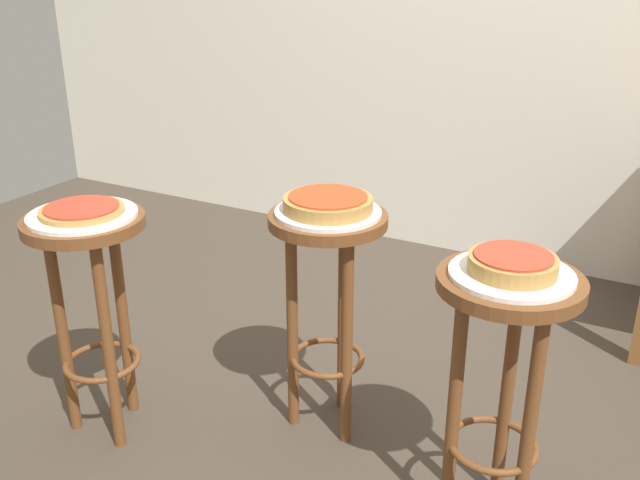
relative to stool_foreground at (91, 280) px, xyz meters
The scene contains 10 objects.
ground_plane 1.03m from the stool_foreground, 25.91° to the left, with size 6.00×6.00×0.00m, color #42382D.
stool_foreground is the anchor object (origin of this frame).
serving_plate_foreground 0.21m from the stool_foreground, behind, with size 0.32×0.32×0.01m, color white.
pizza_foreground 0.23m from the stool_foreground, behind, with size 0.24×0.24×0.02m.
stool_middle 1.23m from the stool_foreground, ahead, with size 0.36×0.36×0.74m.
serving_plate_middle 1.25m from the stool_foreground, ahead, with size 0.30×0.30×0.01m, color white.
pizza_middle 1.25m from the stool_foreground, ahead, with size 0.21×0.21×0.05m.
stool_leftside 0.72m from the stool_foreground, 30.43° to the left, with size 0.36×0.36×0.74m.
serving_plate_leftside 0.75m from the stool_foreground, 30.43° to the left, with size 0.32×0.32×0.01m, color silver.
pizza_leftside 0.76m from the stool_foreground, 30.43° to the left, with size 0.27×0.27×0.05m.
Camera 1 is at (0.75, -1.77, 1.46)m, focal length 39.91 mm.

